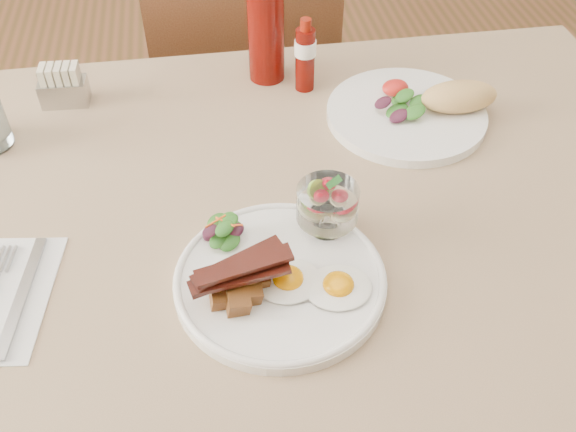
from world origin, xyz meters
The scene contains 12 objects.
table centered at (0.00, 0.00, 0.66)m, with size 1.33×0.88×0.75m.
chair_far centered at (0.00, 0.66, 0.52)m, with size 0.42×0.42×0.93m.
main_plate centered at (-0.03, -0.17, 0.76)m, with size 0.28×0.28×0.02m, color white.
fried_eggs centered at (0.01, -0.19, 0.77)m, with size 0.17×0.12×0.02m.
bacon_potato_pile centered at (-0.08, -0.19, 0.80)m, with size 0.13×0.08×0.06m.
side_salad centered at (-0.10, -0.09, 0.78)m, with size 0.06×0.06×0.03m.
fruit_cup centered at (0.05, -0.09, 0.82)m, with size 0.09×0.09×0.09m.
second_plate centered at (0.26, 0.17, 0.77)m, with size 0.30×0.28×0.07m.
ketchup_bottle centered at (0.02, 0.34, 0.84)m, with size 0.07×0.07×0.20m.
hot_sauce_bottle centered at (0.08, 0.29, 0.82)m, with size 0.04×0.04×0.14m.
sugar_caddy centered at (-0.35, 0.31, 0.78)m, with size 0.08×0.05×0.07m.
napkin_cutlery centered at (-0.39, -0.14, 0.75)m, with size 0.14×0.22×0.01m.
Camera 1 is at (-0.10, -0.71, 1.41)m, focal length 40.00 mm.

